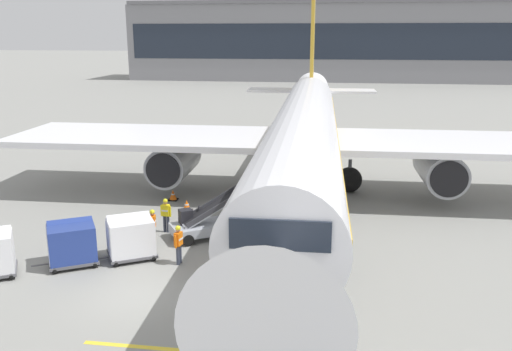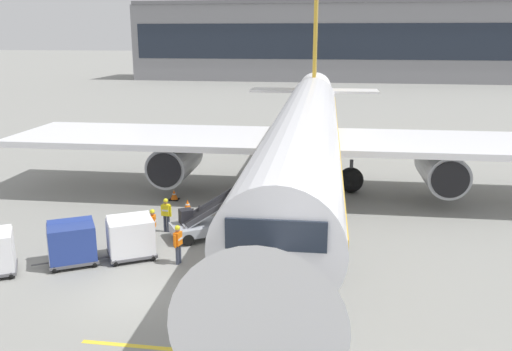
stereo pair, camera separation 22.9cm
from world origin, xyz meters
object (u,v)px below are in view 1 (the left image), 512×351
object	(u,v)px
belt_loader	(211,219)
safety_cone_wingtip	(173,195)
parked_airplane	(304,133)
safety_cone_engine_keepout	(187,206)
baggage_cart_second	(72,242)
ground_crew_marshaller	(166,213)
baggage_cart_lead	(131,236)
ground_crew_by_loader	(153,225)
ground_crew_by_carts	(178,242)

from	to	relation	value
belt_loader	safety_cone_wingtip	size ratio (longest dim) A/B	8.12
parked_airplane	belt_loader	xyz separation A→B (m)	(-4.01, -7.70, -3.00)
safety_cone_wingtip	safety_cone_engine_keepout	bearing A→B (deg)	-54.00
baggage_cart_second	safety_cone_wingtip	xyz separation A→B (m)	(1.56, 9.60, -0.69)
baggage_cart_second	ground_crew_marshaller	world-z (taller)	baggage_cart_second
baggage_cart_lead	parked_airplane	bearing A→B (deg)	57.30
safety_cone_engine_keepout	ground_crew_by_loader	bearing A→B (deg)	-92.28
ground_crew_by_carts	baggage_cart_second	bearing A→B (deg)	-171.31
baggage_cart_second	safety_cone_engine_keepout	bearing A→B (deg)	69.38
ground_crew_marshaller	safety_cone_wingtip	size ratio (longest dim) A/B	2.77
parked_airplane	baggage_cart_second	world-z (taller)	parked_airplane
belt_loader	ground_crew_marshaller	world-z (taller)	belt_loader
ground_crew_by_loader	ground_crew_by_carts	bearing A→B (deg)	-47.24
ground_crew_by_loader	safety_cone_wingtip	size ratio (longest dim) A/B	2.77
safety_cone_engine_keepout	safety_cone_wingtip	bearing A→B (deg)	126.00
baggage_cart_lead	belt_loader	bearing A→B (deg)	46.71
parked_airplane	ground_crew_by_loader	distance (m)	11.61
baggage_cart_lead	ground_crew_by_carts	xyz separation A→B (m)	(2.26, -0.34, -0.00)
ground_crew_by_carts	baggage_cart_lead	bearing A→B (deg)	171.43
ground_crew_by_carts	parked_airplane	bearing A→B (deg)	67.26
baggage_cart_lead	ground_crew_by_carts	world-z (taller)	baggage_cart_lead
baggage_cart_second	safety_cone_engine_keepout	distance (m)	8.30
parked_airplane	belt_loader	size ratio (longest dim) A/B	8.99
belt_loader	baggage_cart_lead	bearing A→B (deg)	-133.29
parked_airplane	ground_crew_marshaller	distance (m)	10.24
baggage_cart_second	ground_crew_marshaller	bearing A→B (deg)	57.28
safety_cone_engine_keepout	safety_cone_wingtip	xyz separation A→B (m)	(-1.35, 1.86, -0.00)
ground_crew_by_carts	ground_crew_marshaller	xyz separation A→B (m)	(-1.70, 3.66, 0.00)
baggage_cart_lead	safety_cone_wingtip	bearing A→B (deg)	94.49
baggage_cart_second	ground_crew_by_loader	world-z (taller)	baggage_cart_second
belt_loader	baggage_cart_second	distance (m)	6.61
belt_loader	baggage_cart_second	xyz separation A→B (m)	(-5.15, -4.13, 0.12)
ground_crew_by_loader	ground_crew_marshaller	size ratio (longest dim) A/B	1.00
baggage_cart_lead	baggage_cart_second	world-z (taller)	same
ground_crew_by_loader	ground_crew_marshaller	bearing A→B (deg)	87.18
parked_airplane	safety_cone_wingtip	xyz separation A→B (m)	(-7.61, -2.23, -3.58)
belt_loader	baggage_cart_second	world-z (taller)	belt_loader
belt_loader	safety_cone_wingtip	bearing A→B (deg)	123.34
parked_airplane	ground_crew_marshaller	xyz separation A→B (m)	(-6.37, -7.48, -2.88)
belt_loader	parked_airplane	bearing A→B (deg)	62.48
parked_airplane	belt_loader	world-z (taller)	parked_airplane
ground_crew_by_carts	ground_crew_by_loader	bearing A→B (deg)	132.76
parked_airplane	ground_crew_by_loader	world-z (taller)	parked_airplane
baggage_cart_second	ground_crew_by_loader	bearing A→B (deg)	44.06
ground_crew_by_carts	ground_crew_marshaller	world-z (taller)	same
safety_cone_engine_keepout	baggage_cart_lead	bearing A→B (deg)	-95.80
ground_crew_marshaller	safety_cone_engine_keepout	distance (m)	3.46
parked_airplane	ground_crew_by_loader	size ratio (longest dim) A/B	26.38
baggage_cart_lead	safety_cone_engine_keepout	distance (m)	6.78
baggage_cart_lead	ground_crew_by_loader	distance (m)	1.66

